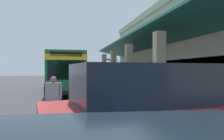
{
  "coord_description": "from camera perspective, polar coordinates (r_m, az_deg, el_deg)",
  "views": [
    {
      "loc": [
        15.58,
        0.63,
        1.85
      ],
      "look_at": [
        -1.55,
        4.25,
        1.85
      ],
      "focal_mm": 35.33,
      "sensor_mm": 36.0,
      "label": 1
    }
  ],
  "objects": [
    {
      "name": "potted_palm",
      "position": [
        23.72,
        -0.02,
        -2.98
      ],
      "size": [
        1.74,
        1.69,
        3.06
      ],
      "color": "brown",
      "rests_on": "ground"
    },
    {
      "name": "ground",
      "position": [
        17.33,
        13.38,
        -6.12
      ],
      "size": [
        120.0,
        120.0,
        0.0
      ],
      "primitive_type": "plane",
      "color": "#38383A"
    },
    {
      "name": "plaza_building",
      "position": [
        21.3,
        25.31,
        5.43
      ],
      "size": [
        29.34,
        13.42,
        7.72
      ],
      "color": "#B2A88E",
      "rests_on": "ground"
    },
    {
      "name": "pedestrian",
      "position": [
        7.93,
        -14.92,
        -6.8
      ],
      "size": [
        0.49,
        0.59,
        1.63
      ],
      "color": "navy",
      "rests_on": "ground"
    },
    {
      "name": "parked_suv_red",
      "position": [
        4.79,
        11.44,
        -10.01
      ],
      "size": [
        3.13,
        5.02,
        1.97
      ],
      "color": "maroon",
      "rests_on": "ground"
    },
    {
      "name": "transit_bus",
      "position": [
        19.34,
        -12.03,
        0.01
      ],
      "size": [
        11.24,
        2.94,
        3.34
      ],
      "color": "#196638",
      "rests_on": "ground"
    },
    {
      "name": "curb_strip",
      "position": [
        17.28,
        -1.18,
        -5.94
      ],
      "size": [
        34.85,
        0.5,
        0.12
      ],
      "primitive_type": "cube",
      "color": "#9E998E",
      "rests_on": "ground"
    }
  ]
}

